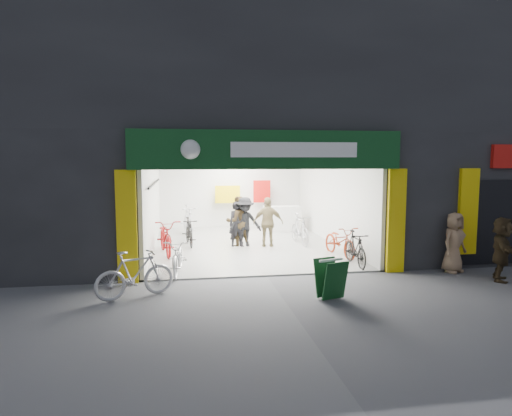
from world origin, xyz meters
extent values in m
plane|color=#56565B|center=(0.00, 0.00, 0.00)|extent=(60.00, 60.00, 0.00)
cube|color=#232326|center=(1.00, 5.00, 5.75)|extent=(16.00, 10.00, 4.50)
cube|color=#232326|center=(-5.50, 5.00, 1.75)|extent=(5.00, 10.00, 3.50)
cube|color=#232326|center=(6.00, 5.00, 1.75)|extent=(6.00, 10.00, 3.50)
cube|color=#9E9E99|center=(0.00, 4.00, 0.02)|extent=(6.00, 8.00, 0.04)
cube|color=silver|center=(0.00, 8.10, 1.60)|extent=(6.00, 0.20, 3.20)
cube|color=silver|center=(-2.95, 4.00, 1.60)|extent=(0.10, 8.00, 3.20)
cube|color=silver|center=(2.95, 4.00, 1.60)|extent=(0.10, 8.00, 3.20)
cube|color=white|center=(0.00, 4.00, 3.25)|extent=(6.00, 8.00, 0.10)
cube|color=black|center=(0.00, 0.10, 3.35)|extent=(6.00, 0.30, 0.30)
cube|color=#0D3C17|center=(0.00, -0.12, 3.05)|extent=(6.40, 0.25, 0.90)
cube|color=white|center=(0.60, -0.26, 3.05)|extent=(3.00, 0.02, 0.35)
cube|color=yellow|center=(-3.25, -0.06, 1.30)|extent=(0.45, 0.12, 2.60)
cube|color=yellow|center=(3.25, -0.06, 1.30)|extent=(0.45, 0.12, 2.60)
cube|color=yellow|center=(5.20, -0.06, 1.50)|extent=(0.50, 0.12, 2.20)
cube|color=black|center=(6.50, -0.02, 1.20)|extent=(3.00, 0.06, 2.20)
cylinder|color=black|center=(-2.82, 3.40, 2.10)|extent=(0.06, 5.00, 0.06)
cube|color=silver|center=(1.80, 6.50, 0.50)|extent=(1.40, 0.60, 1.00)
cube|color=white|center=(0.00, 1.20, 3.18)|extent=(1.30, 0.35, 0.04)
cube|color=white|center=(0.00, 3.00, 3.18)|extent=(1.30, 0.35, 0.04)
cube|color=white|center=(0.00, 4.80, 3.18)|extent=(1.30, 0.35, 0.04)
cube|color=white|center=(0.00, 6.60, 3.18)|extent=(1.30, 0.35, 0.04)
imported|color=silver|center=(-2.12, 0.60, 0.45)|extent=(0.75, 1.75, 0.89)
imported|color=black|center=(-1.80, 4.15, 0.46)|extent=(0.60, 1.58, 0.93)
imported|color=maroon|center=(-2.50, 2.93, 0.54)|extent=(1.03, 2.14, 1.08)
imported|color=silver|center=(-1.80, 5.92, 0.58)|extent=(0.80, 1.99, 1.16)
imported|color=black|center=(2.50, 0.68, 0.47)|extent=(0.49, 1.57, 0.94)
imported|color=maroon|center=(2.50, 1.87, 0.46)|extent=(0.87, 1.81, 0.91)
imported|color=#A3A3A7|center=(1.80, 3.80, 0.52)|extent=(0.59, 1.74, 1.03)
imported|color=#B8B8BD|center=(-2.98, -1.20, 0.50)|extent=(1.70, 1.08, 0.99)
imported|color=black|center=(-0.29, 3.70, 0.74)|extent=(0.58, 0.42, 1.48)
imported|color=#3E301C|center=(-0.24, 3.85, 0.82)|extent=(0.90, 0.76, 1.63)
imported|color=black|center=(-0.04, 3.66, 0.81)|extent=(1.12, 0.74, 1.62)
imported|color=olive|center=(0.68, 3.49, 0.81)|extent=(1.01, 0.58, 1.62)
imported|color=#977658|center=(4.70, -0.30, 0.76)|extent=(0.87, 0.74, 1.51)
imported|color=#332717|center=(5.33, -1.22, 0.75)|extent=(1.13, 1.41, 1.50)
cube|color=#0F3F19|center=(0.99, -2.09, 0.42)|extent=(0.55, 0.33, 0.79)
cube|color=#0F3F19|center=(0.90, -1.77, 0.42)|extent=(0.55, 0.33, 0.79)
cube|color=white|center=(0.95, -1.93, 0.81)|extent=(0.54, 0.20, 0.05)
camera|label=1|loc=(-1.99, -10.60, 2.87)|focal=32.00mm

